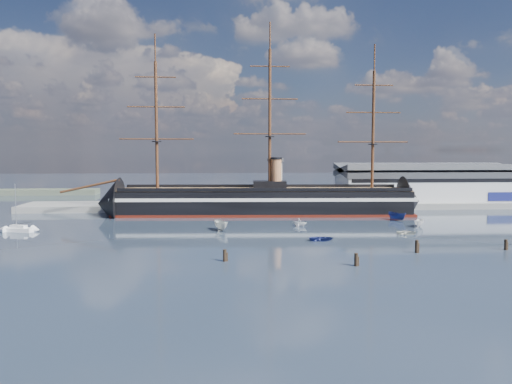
{
  "coord_description": "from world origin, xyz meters",
  "views": [
    {
      "loc": [
        -15.5,
        -91.49,
        19.64
      ],
      "look_at": [
        -6.25,
        35.0,
        9.0
      ],
      "focal_mm": 35.0,
      "sensor_mm": 36.0,
      "label": 1
    }
  ],
  "objects": [
    {
      "name": "motorboat_d",
      "position": [
        5.15,
        35.5,
        0.0
      ],
      "size": [
        5.59,
        6.69,
        2.28
      ],
      "primitive_type": "imported",
      "rotation": [
        0.0,
        0.0,
        1.01
      ],
      "color": "white",
      "rests_on": "ground"
    },
    {
      "name": "motorboat_b",
      "position": [
        6.5,
        14.37,
        0.0
      ],
      "size": [
        1.47,
        3.37,
        1.55
      ],
      "primitive_type": "imported",
      "rotation": [
        0.0,
        0.0,
        1.53
      ],
      "color": "navy",
      "rests_on": "ground"
    },
    {
      "name": "motorboat_f",
      "position": [
        34.21,
        44.13,
        0.0
      ],
      "size": [
        7.63,
        5.56,
        2.88
      ],
      "primitive_type": "imported",
      "rotation": [
        0.0,
        0.0,
        0.46
      ],
      "color": "navy",
      "rests_on": "ground"
    },
    {
      "name": "piling_near_right",
      "position": [
        22.13,
        0.33,
        0.0
      ],
      "size": [
        0.64,
        0.64,
        3.17
      ],
      "primitive_type": "cylinder",
      "color": "black",
      "rests_on": "ground"
    },
    {
      "name": "motorboat_a",
      "position": [
        -15.16,
        29.97,
        0.0
      ],
      "size": [
        8.15,
        4.92,
        3.06
      ],
      "primitive_type": "imported",
      "rotation": [
        0.0,
        0.0,
        0.3
      ],
      "color": "silver",
      "rests_on": "ground"
    },
    {
      "name": "warehouse",
      "position": [
        58.0,
        80.0,
        7.98
      ],
      "size": [
        63.0,
        21.0,
        11.6
      ],
      "color": "#B7BABC",
      "rests_on": "ground"
    },
    {
      "name": "quay_tower",
      "position": [
        3.0,
        73.0,
        9.75
      ],
      "size": [
        5.0,
        5.0,
        15.0
      ],
      "color": "silver",
      "rests_on": "ground"
    },
    {
      "name": "ground",
      "position": [
        0.0,
        40.0,
        0.0
      ],
      "size": [
        600.0,
        600.0,
        0.0
      ],
      "primitive_type": "plane",
      "color": "#192434",
      "rests_on": "ground"
    },
    {
      "name": "motorboat_e",
      "position": [
        28.2,
        21.09,
        0.0
      ],
      "size": [
        1.68,
        3.05,
        1.34
      ],
      "primitive_type": "imported",
      "rotation": [
        0.0,
        0.0,
        1.38
      ],
      "color": "silver",
      "rests_on": "ground"
    },
    {
      "name": "piling_far_right",
      "position": [
        40.8,
        1.79,
        0.0
      ],
      "size": [
        0.64,
        0.64,
        2.79
      ],
      "primitive_type": "cylinder",
      "color": "black",
      "rests_on": "ground"
    },
    {
      "name": "motorboat_c",
      "position": [
        35.57,
        31.89,
        0.0
      ],
      "size": [
        6.2,
        5.06,
        2.38
      ],
      "primitive_type": "imported",
      "rotation": [
        0.0,
        0.0,
        -0.57
      ],
      "color": "white",
      "rests_on": "ground"
    },
    {
      "name": "sailboat",
      "position": [
        -63.96,
        31.38,
        0.74
      ],
      "size": [
        7.6,
        4.17,
        11.66
      ],
      "rotation": [
        0.0,
        0.0,
        -0.3
      ],
      "color": "white",
      "rests_on": "ground"
    },
    {
      "name": "piling_near_left",
      "position": [
        -14.69,
        -4.36,
        0.0
      ],
      "size": [
        0.64,
        0.64,
        2.85
      ],
      "primitive_type": "cylinder",
      "color": "black",
      "rests_on": "ground"
    },
    {
      "name": "warship",
      "position": [
        -3.96,
        60.0,
        4.04
      ],
      "size": [
        113.31,
        21.25,
        53.94
      ],
      "rotation": [
        0.0,
        0.0,
        -0.06
      ],
      "color": "black",
      "rests_on": "ground"
    },
    {
      "name": "piling_near_mid",
      "position": [
        7.55,
        -9.59,
        0.0
      ],
      "size": [
        0.64,
        0.64,
        2.92
      ],
      "primitive_type": "cylinder",
      "color": "black",
      "rests_on": "ground"
    },
    {
      "name": "quay",
      "position": [
        10.0,
        76.0,
        0.0
      ],
      "size": [
        180.0,
        18.0,
        2.0
      ],
      "primitive_type": "cube",
      "color": "slate",
      "rests_on": "ground"
    }
  ]
}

